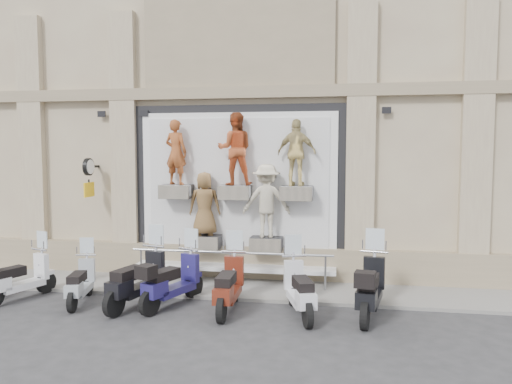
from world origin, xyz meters
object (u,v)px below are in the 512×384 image
guard_rail (230,270)px  scooter_g (300,278)px  clock_sign_bracket (89,172)px  scooter_b (20,268)px  scooter_e (173,270)px  scooter_d (137,268)px  scooter_f (229,274)px  scooter_h (371,276)px  scooter_c (80,273)px

guard_rail → scooter_g: 2.54m
clock_sign_bracket → scooter_b: bearing=-104.7°
scooter_e → scooter_b: bearing=-156.8°
scooter_e → scooter_g: (2.75, -0.15, -0.02)m
scooter_d → scooter_f: bearing=15.5°
scooter_f → scooter_h: 2.91m
scooter_c → scooter_f: bearing=-12.5°
scooter_c → scooter_f: size_ratio=0.85×
clock_sign_bracket → scooter_e: size_ratio=0.51×
scooter_b → scooter_d: bearing=20.1°
scooter_g → scooter_h: (1.42, 0.17, 0.07)m
scooter_e → scooter_h: bearing=21.2°
guard_rail → clock_sign_bracket: size_ratio=4.96×
clock_sign_bracket → scooter_b: (-0.57, -2.17, -2.06)m
scooter_c → scooter_h: bearing=-11.5°
guard_rail → scooter_h: (3.25, -1.56, 0.39)m
scooter_f → scooter_g: 1.49m
guard_rail → scooter_e: size_ratio=2.53×
guard_rail → scooter_g: size_ratio=2.61×
clock_sign_bracket → scooter_g: (5.73, -2.20, -2.01)m
scooter_g → scooter_c: bearing=162.3°
scooter_g → scooter_d: bearing=162.0°
guard_rail → scooter_c: size_ratio=2.98×
guard_rail → scooter_b: (-4.47, -1.71, 0.28)m
scooter_b → guard_rail: bearing=40.8°
scooter_b → scooter_e: (3.55, 0.13, 0.07)m
scooter_c → guard_rail: bearing=16.8°
scooter_b → scooter_e: scooter_e is taller
scooter_f → scooter_h: (2.90, 0.13, 0.05)m
guard_rail → scooter_c: (-3.01, -1.70, 0.22)m
scooter_d → scooter_f: (2.02, 0.01, -0.04)m
scooter_d → scooter_h: scooter_h is taller
clock_sign_bracket → scooter_e: (2.98, -2.04, -1.99)m
scooter_b → scooter_e: bearing=22.0°
scooter_h → clock_sign_bracket: bearing=174.2°
clock_sign_bracket → scooter_f: clock_sign_bracket is taller
clock_sign_bracket → scooter_f: bearing=-26.9°
scooter_b → scooter_d: 2.80m
scooter_f → scooter_c: bearing=179.0°
scooter_b → scooter_c: (1.47, 0.00, -0.06)m
scooter_b → scooter_g: (6.30, -0.02, 0.04)m
scooter_b → scooter_f: (4.81, 0.02, 0.06)m
clock_sign_bracket → scooter_e: bearing=-34.5°
guard_rail → scooter_g: scooter_g is taller
scooter_c → scooter_e: 2.09m
scooter_d → scooter_e: size_ratio=1.05×
guard_rail → scooter_h: size_ratio=2.39×
scooter_b → scooter_d: scooter_d is taller
scooter_e → guard_rail: bearing=80.6°
guard_rail → clock_sign_bracket: clock_sign_bracket is taller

